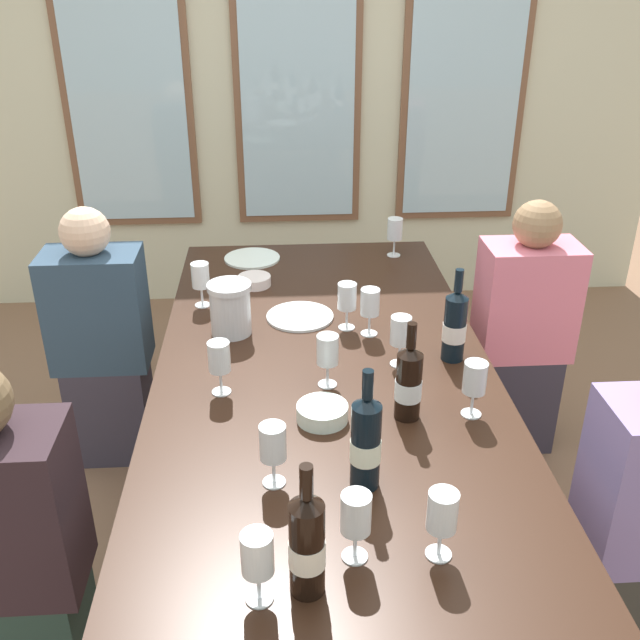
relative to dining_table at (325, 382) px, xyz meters
name	(u,v)px	position (x,y,z in m)	size (l,w,h in m)	color
ground_plane	(324,536)	(0.00, 0.00, -0.68)	(12.00, 12.00, 0.00)	brown
back_wall_with_windows	(297,57)	(0.00, 2.19, 0.77)	(4.30, 0.10, 2.90)	beige
dining_table	(325,382)	(0.00, 0.00, 0.00)	(1.10, 2.26, 0.74)	#311B11
white_plate_0	(300,316)	(-0.07, 0.36, 0.07)	(0.25, 0.25, 0.01)	white
white_plate_1	(252,258)	(-0.26, 0.96, 0.07)	(0.25, 0.25, 0.01)	white
metal_pitcher	(230,308)	(-0.32, 0.26, 0.16)	(0.16, 0.16, 0.19)	silver
wine_bottle_0	(366,442)	(0.06, -0.60, 0.20)	(0.08, 0.08, 0.33)	black
wine_bottle_1	(307,544)	(-0.10, -0.93, 0.19)	(0.08, 0.08, 0.32)	black
wine_bottle_2	(455,325)	(0.43, 0.02, 0.19)	(0.08, 0.08, 0.32)	black
wine_bottle_3	(409,383)	(0.22, -0.31, 0.18)	(0.08, 0.08, 0.30)	black
tasting_bowl_0	(254,281)	(-0.24, 0.67, 0.09)	(0.13, 0.13, 0.04)	white
tasting_bowl_1	(322,413)	(-0.03, -0.31, 0.09)	(0.15, 0.15, 0.05)	white
wine_glass_0	(201,277)	(-0.44, 0.49, 0.18)	(0.07, 0.07, 0.17)	white
wine_glass_1	(370,303)	(0.17, 0.21, 0.19)	(0.07, 0.07, 0.17)	white
wine_glass_2	(257,557)	(-0.20, -0.95, 0.18)	(0.07, 0.07, 0.17)	white
wine_glass_3	(219,358)	(-0.33, -0.14, 0.19)	(0.07, 0.07, 0.17)	white
wine_glass_4	(329,351)	(0.00, -0.12, 0.19)	(0.07, 0.07, 0.17)	white
wine_glass_5	(475,379)	(0.41, -0.31, 0.19)	(0.07, 0.07, 0.17)	white
wine_glass_6	(442,513)	(0.19, -0.85, 0.19)	(0.07, 0.07, 0.17)	white
wine_glass_7	(273,445)	(-0.17, -0.58, 0.18)	(0.07, 0.07, 0.17)	white
wine_glass_8	(356,516)	(0.01, -0.85, 0.18)	(0.07, 0.07, 0.17)	white
wine_glass_9	(401,333)	(0.24, -0.01, 0.18)	(0.07, 0.07, 0.17)	white
wine_glass_10	(395,231)	(0.38, 0.96, 0.18)	(0.07, 0.07, 0.17)	white
wine_glass_11	(347,297)	(0.10, 0.27, 0.19)	(0.07, 0.07, 0.17)	white
seated_person_0	(102,346)	(-0.87, 0.59, -0.15)	(0.38, 0.24, 1.11)	#393442
seated_person_1	(522,336)	(0.87, 0.56, -0.15)	(0.38, 0.24, 1.11)	#342E3B
seated_person_2	(11,559)	(-0.87, -0.59, -0.15)	(0.38, 0.24, 1.11)	#253A33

